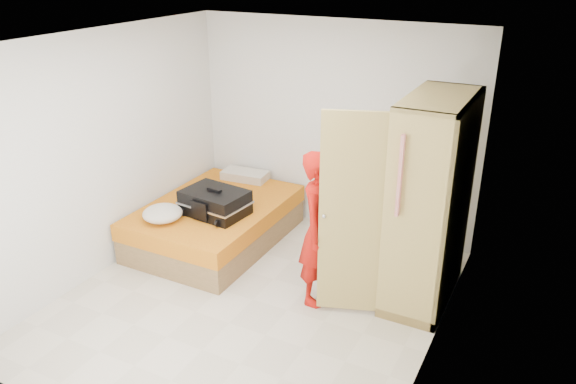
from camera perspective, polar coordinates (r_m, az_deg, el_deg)
The scene contains 7 objects.
room at distance 5.26m, azimuth -3.94°, elevation 0.94°, with size 4.00×4.02×2.60m.
bed at distance 6.90m, azimuth -7.34°, elevation -3.07°, with size 1.42×2.02×0.50m.
wardrobe at distance 5.60m, azimuth 13.61°, elevation -1.61°, with size 1.14×1.37×2.10m.
person at distance 5.51m, azimuth 3.32°, elevation -3.74°, with size 0.58×0.38×1.59m, color red.
suitcase at distance 6.49m, azimuth -7.44°, elevation -1.07°, with size 0.78×0.61×0.31m.
round_cushion at distance 6.46m, azimuth -12.63°, elevation -2.13°, with size 0.45×0.45×0.17m, color beige.
pillow at distance 7.48m, azimuth -4.38°, elevation 1.71°, with size 0.60×0.30×0.11m, color beige.
Camera 1 is at (2.55, -4.14, 3.29)m, focal length 35.00 mm.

